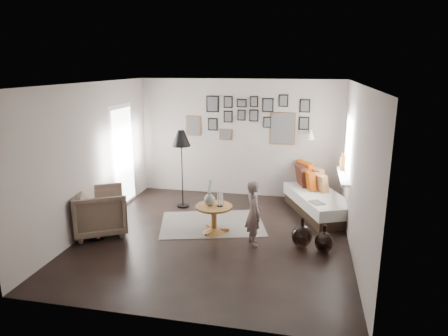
% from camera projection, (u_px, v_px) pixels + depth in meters
% --- Properties ---
extents(ground, '(4.80, 4.80, 0.00)m').
position_uv_depth(ground, '(215.00, 236.00, 6.94)').
color(ground, black).
rests_on(ground, ground).
extents(wall_back, '(4.50, 0.00, 4.50)m').
position_uv_depth(wall_back, '(239.00, 138.00, 8.89)').
color(wall_back, '#9F938B').
rests_on(wall_back, ground).
extents(wall_front, '(4.50, 0.00, 4.50)m').
position_uv_depth(wall_front, '(165.00, 215.00, 4.34)').
color(wall_front, '#9F938B').
rests_on(wall_front, ground).
extents(wall_left, '(0.00, 4.80, 4.80)m').
position_uv_depth(wall_left, '(91.00, 157.00, 7.06)').
color(wall_left, '#9F938B').
rests_on(wall_left, ground).
extents(wall_right, '(0.00, 4.80, 4.80)m').
position_uv_depth(wall_right, '(356.00, 171.00, 6.17)').
color(wall_right, '#9F938B').
rests_on(wall_right, ground).
extents(ceiling, '(4.80, 4.80, 0.00)m').
position_uv_depth(ceiling, '(214.00, 84.00, 6.29)').
color(ceiling, white).
rests_on(ceiling, wall_back).
extents(door_left, '(0.00, 2.14, 2.14)m').
position_uv_depth(door_left, '(123.00, 156.00, 8.26)').
color(door_left, white).
rests_on(door_left, wall_left).
extents(window_right, '(0.15, 1.32, 1.30)m').
position_uv_depth(window_right, '(343.00, 171.00, 7.55)').
color(window_right, white).
rests_on(window_right, wall_right).
extents(gallery_wall, '(2.74, 0.03, 1.08)m').
position_uv_depth(gallery_wall, '(252.00, 119.00, 8.70)').
color(gallery_wall, brown).
rests_on(gallery_wall, wall_back).
extents(wall_sconce, '(0.18, 0.36, 0.16)m').
position_uv_depth(wall_sconce, '(311.00, 136.00, 8.29)').
color(wall_sconce, white).
rests_on(wall_sconce, wall_back).
extents(rug, '(2.17, 1.78, 0.01)m').
position_uv_depth(rug, '(212.00, 224.00, 7.46)').
color(rug, '#B7ACA0').
rests_on(rug, ground).
extents(pedestal_table, '(0.64, 0.64, 0.51)m').
position_uv_depth(pedestal_table, '(214.00, 220.00, 7.02)').
color(pedestal_table, brown).
rests_on(pedestal_table, ground).
extents(vase, '(0.18, 0.18, 0.46)m').
position_uv_depth(vase, '(210.00, 197.00, 6.95)').
color(vase, black).
rests_on(vase, pedestal_table).
extents(candles, '(0.11, 0.11, 0.24)m').
position_uv_depth(candles, '(220.00, 200.00, 6.90)').
color(candles, black).
rests_on(candles, pedestal_table).
extents(daybed, '(1.46, 2.00, 0.91)m').
position_uv_depth(daybed, '(318.00, 199.00, 7.98)').
color(daybed, black).
rests_on(daybed, ground).
extents(magazine_on_daybed, '(0.32, 0.34, 0.01)m').
position_uv_depth(magazine_on_daybed, '(317.00, 203.00, 7.35)').
color(magazine_on_daybed, black).
rests_on(magazine_on_daybed, daybed).
extents(armchair, '(1.20, 1.20, 0.81)m').
position_uv_depth(armchair, '(100.00, 211.00, 6.97)').
color(armchair, brown).
rests_on(armchair, ground).
extents(armchair_cushion, '(0.50, 0.51, 0.17)m').
position_uv_depth(armchair_cushion, '(101.00, 206.00, 7.00)').
color(armchair_cushion, silver).
rests_on(armchair_cushion, armchair).
extents(floor_lamp, '(0.38, 0.38, 1.62)m').
position_uv_depth(floor_lamp, '(181.00, 141.00, 8.04)').
color(floor_lamp, black).
rests_on(floor_lamp, ground).
extents(magazine_basket, '(0.38, 0.38, 0.36)m').
position_uv_depth(magazine_basket, '(95.00, 228.00, 6.82)').
color(magazine_basket, black).
rests_on(magazine_basket, ground).
extents(demijohn_large, '(0.33, 0.33, 0.50)m').
position_uv_depth(demijohn_large, '(302.00, 236.00, 6.48)').
color(demijohn_large, black).
rests_on(demijohn_large, ground).
extents(demijohn_small, '(0.29, 0.29, 0.45)m').
position_uv_depth(demijohn_small, '(324.00, 242.00, 6.30)').
color(demijohn_small, black).
rests_on(demijohn_small, ground).
extents(child, '(0.41, 0.47, 1.09)m').
position_uv_depth(child, '(254.00, 213.00, 6.50)').
color(child, '#655350').
rests_on(child, ground).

